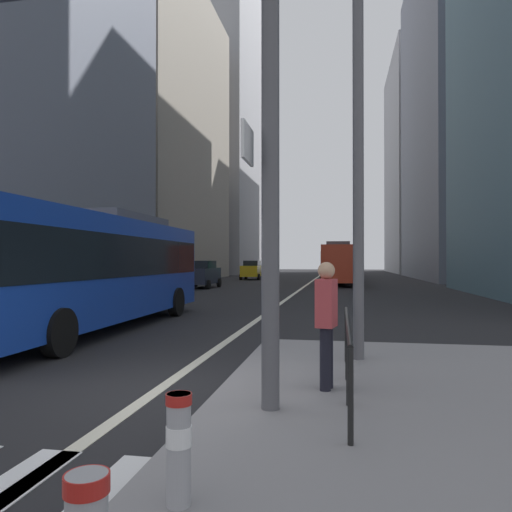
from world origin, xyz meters
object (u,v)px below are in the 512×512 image
(city_bus_red_distant, at_px, (338,261))
(street_lamp_post, at_px, (358,80))
(car_oncoming_mid, at_px, (252,270))
(city_bus_red_receding, at_px, (337,262))
(city_bus_blue_oncoming, at_px, (94,265))
(pedestrian_walking, at_px, (326,318))
(traffic_signal_gantry, at_px, (101,93))
(car_receding_far, at_px, (338,270))
(car_receding_near, at_px, (350,270))
(bollard_left, at_px, (179,443))
(car_oncoming_far, at_px, (202,274))

(city_bus_red_distant, bearing_deg, street_lamp_post, -89.18)
(car_oncoming_mid, bearing_deg, city_bus_red_receding, -44.73)
(city_bus_blue_oncoming, bearing_deg, pedestrian_walking, -40.39)
(car_oncoming_mid, height_order, traffic_signal_gantry, traffic_signal_gantry)
(city_bus_red_receding, bearing_deg, pedestrian_walking, -89.81)
(city_bus_red_distant, bearing_deg, city_bus_red_receding, -89.68)
(traffic_signal_gantry, relative_size, street_lamp_post, 0.83)
(city_bus_red_receding, distance_m, city_bus_red_distant, 21.11)
(car_oncoming_mid, relative_size, car_receding_far, 0.92)
(car_receding_near, relative_size, pedestrian_walking, 2.27)
(car_oncoming_mid, distance_m, traffic_signal_gantry, 43.49)
(street_lamp_post, distance_m, bollard_left, 7.43)
(city_bus_red_receding, distance_m, car_oncoming_far, 11.93)
(car_receding_near, relative_size, street_lamp_post, 0.51)
(city_bus_red_distant, distance_m, car_oncoming_mid, 15.16)
(city_bus_blue_oncoming, distance_m, bollard_left, 10.76)
(city_bus_red_receding, distance_m, bollard_left, 36.69)
(traffic_signal_gantry, bearing_deg, city_bus_blue_oncoming, 119.44)
(city_bus_red_distant, xyz_separation_m, pedestrian_walking, (0.23, -54.36, -0.69))
(street_lamp_post, bearing_deg, car_oncoming_far, 112.91)
(city_bus_red_receding, relative_size, car_receding_near, 2.86)
(car_oncoming_mid, distance_m, car_receding_near, 10.03)
(city_bus_red_receding, bearing_deg, car_oncoming_far, -142.61)
(car_oncoming_mid, bearing_deg, bollard_left, -80.12)
(car_receding_near, height_order, bollard_left, car_receding_near)
(car_oncoming_mid, xyz_separation_m, pedestrian_walking, (8.88, -41.94, 0.16))
(city_bus_red_receding, distance_m, car_receding_far, 9.63)
(city_bus_blue_oncoming, relative_size, car_oncoming_far, 2.81)
(car_oncoming_mid, xyz_separation_m, car_receding_far, (8.73, 0.91, 0.00))
(city_bus_red_receding, bearing_deg, car_receding_far, 90.22)
(city_bus_red_receding, height_order, traffic_signal_gantry, traffic_signal_gantry)
(car_oncoming_mid, relative_size, street_lamp_post, 0.51)
(city_bus_red_distant, relative_size, street_lamp_post, 1.34)
(city_bus_red_receding, relative_size, street_lamp_post, 1.44)
(city_bus_blue_oncoming, bearing_deg, street_lamp_post, -25.95)
(street_lamp_post, bearing_deg, pedestrian_walking, -103.41)
(car_oncoming_far, height_order, traffic_signal_gantry, traffic_signal_gantry)
(city_bus_blue_oncoming, bearing_deg, car_oncoming_far, 98.15)
(pedestrian_walking, bearing_deg, car_oncoming_far, 110.18)
(car_oncoming_far, bearing_deg, city_bus_blue_oncoming, -81.85)
(city_bus_blue_oncoming, distance_m, city_bus_red_receding, 28.36)
(car_receding_near, height_order, car_receding_far, same)
(car_receding_far, height_order, pedestrian_walking, car_receding_far)
(city_bus_red_receding, height_order, bollard_left, city_bus_red_receding)
(car_oncoming_mid, relative_size, car_oncoming_far, 1.01)
(city_bus_blue_oncoming, relative_size, car_receding_far, 2.56)
(city_bus_red_distant, relative_size, car_oncoming_far, 2.65)
(car_receding_near, bearing_deg, street_lamp_post, -90.86)
(city_bus_red_distant, height_order, car_receding_far, city_bus_red_distant)
(car_oncoming_mid, height_order, street_lamp_post, street_lamp_post)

